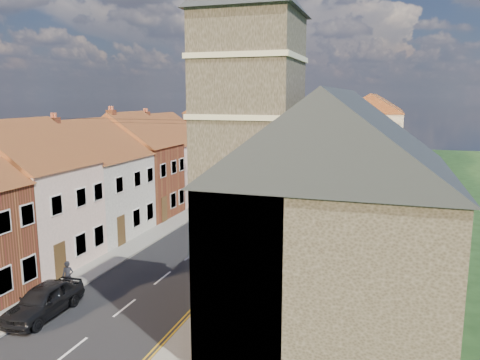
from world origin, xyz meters
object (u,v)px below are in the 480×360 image
(car_mid, at_px, (221,202))
(car_distant, at_px, (295,161))
(lamppost, at_px, (197,174))
(pedestrian_left, at_px, (68,277))
(church, at_px, (325,198))
(car_distant_b, at_px, (325,164))
(car_far, at_px, (259,177))
(car_near, at_px, (44,300))

(car_mid, relative_size, car_distant, 1.02)
(lamppost, bearing_deg, pedestrian_left, -89.63)
(lamppost, xyz_separation_m, car_distant, (2.31, 32.04, -2.97))
(church, height_order, lamppost, church)
(lamppost, relative_size, car_distant_b, 1.42)
(car_far, height_order, car_distant, car_far)
(lamppost, xyz_separation_m, car_distant_b, (7.01, 30.00, -2.95))
(car_near, bearing_deg, car_distant_b, 81.67)
(church, distance_m, lamppost, 21.38)
(lamppost, bearing_deg, car_far, 86.37)
(car_mid, xyz_separation_m, car_distant, (0.98, 29.65, -0.12))
(car_distant, bearing_deg, car_mid, -100.82)
(church, relative_size, car_distant, 3.71)
(church, relative_size, car_far, 3.14)
(car_near, xyz_separation_m, car_distant, (1.70, 51.84, -0.18))
(lamppost, height_order, car_mid, lamppost)
(church, bearing_deg, car_distant, 102.57)
(car_near, distance_m, pedestrian_left, 2.48)
(car_distant_b, bearing_deg, lamppost, 70.48)
(lamppost, xyz_separation_m, car_near, (0.61, -19.80, -2.79))
(car_mid, distance_m, car_far, 14.08)
(lamppost, bearing_deg, car_mid, 60.80)
(lamppost, distance_m, car_near, 20.01)
(pedestrian_left, bearing_deg, car_distant, 68.60)
(car_distant, bearing_deg, car_distant_b, -32.40)
(church, bearing_deg, car_mid, 121.84)
(church, bearing_deg, lamppost, 128.30)
(car_distant_b, bearing_deg, car_near, 76.31)
(car_near, bearing_deg, car_distant, 87.11)
(church, distance_m, car_near, 13.92)
(lamppost, distance_m, car_distant, 32.26)
(car_mid, bearing_deg, church, -54.46)
(car_mid, xyz_separation_m, car_distant_b, (5.68, 27.61, -0.10))
(car_far, distance_m, car_distant, 15.63)
(lamppost, xyz_separation_m, car_far, (1.05, 16.47, -2.84))
(church, xyz_separation_m, car_far, (-12.13, 33.14, -5.18))
(church, distance_m, car_far, 35.67)
(car_mid, distance_m, car_distant, 29.67)
(car_far, bearing_deg, lamppost, -105.94)
(car_distant_b, bearing_deg, car_distant, -29.83)
(church, bearing_deg, car_distant_b, 97.52)
(lamppost, distance_m, car_mid, 3.95)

